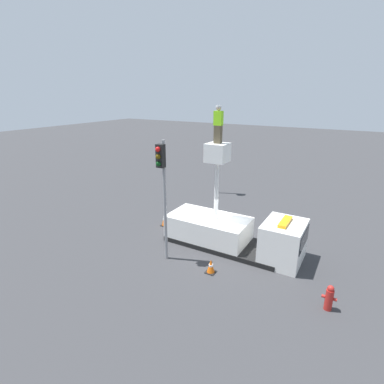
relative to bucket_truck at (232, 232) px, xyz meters
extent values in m
plane|color=#38383A|center=(-0.44, 0.00, -0.88)|extent=(120.00, 120.00, 0.00)
cube|color=black|center=(-0.44, 0.00, -0.76)|extent=(6.02, 2.32, 0.24)
cube|color=white|center=(-1.34, 0.00, -0.17)|extent=(4.22, 2.26, 1.42)
cube|color=white|center=(2.57, 0.00, 0.09)|extent=(1.80, 2.26, 1.94)
cube|color=black|center=(3.48, 0.00, 0.48)|extent=(0.03, 1.92, 0.78)
cube|color=orange|center=(2.57, 0.00, 1.13)|extent=(0.36, 1.36, 0.14)
cylinder|color=silver|center=(-0.93, 0.00, 2.09)|extent=(0.22, 0.22, 3.09)
cube|color=white|center=(-0.93, 0.00, 3.98)|extent=(1.01, 1.01, 0.90)
cube|color=brown|center=(-0.93, 0.00, 4.85)|extent=(0.34, 0.26, 0.84)
cube|color=#8CEA1E|center=(-0.93, 0.00, 5.60)|extent=(0.40, 0.26, 0.66)
sphere|color=beige|center=(-0.93, 0.00, 6.05)|extent=(0.23, 0.23, 0.23)
cylinder|color=white|center=(-0.93, 0.00, 6.13)|extent=(0.26, 0.26, 0.09)
cylinder|color=gray|center=(-2.28, -2.57, 1.97)|extent=(0.14, 0.14, 5.70)
cube|color=black|center=(-2.28, -2.78, 4.17)|extent=(0.34, 0.28, 1.00)
sphere|color=red|center=(-2.28, -2.96, 4.48)|extent=(0.22, 0.22, 0.22)
sphere|color=#503C07|center=(-2.28, -2.96, 4.17)|extent=(0.22, 0.22, 0.22)
sphere|color=#083710|center=(-2.28, -2.96, 3.86)|extent=(0.22, 0.22, 0.22)
cylinder|color=gray|center=(-4.52, 7.68, 2.03)|extent=(0.14, 0.14, 5.80)
cube|color=black|center=(-4.52, 7.47, 4.28)|extent=(0.34, 0.28, 1.00)
sphere|color=#490707|center=(-4.52, 7.29, 4.59)|extent=(0.22, 0.22, 0.22)
sphere|color=gold|center=(-4.52, 7.29, 4.28)|extent=(0.22, 0.22, 0.22)
sphere|color=#083710|center=(-4.52, 7.29, 3.97)|extent=(0.22, 0.22, 0.22)
cylinder|color=#B2231E|center=(4.93, -2.53, -0.46)|extent=(0.28, 0.28, 0.82)
sphere|color=#B2231E|center=(4.93, -2.53, 0.02)|extent=(0.24, 0.24, 0.24)
cylinder|color=#B2231E|center=(4.73, -2.53, -0.38)|extent=(0.12, 0.11, 0.11)
cylinder|color=#B2231E|center=(5.13, -2.53, -0.38)|extent=(0.12, 0.11, 0.11)
cube|color=black|center=(-4.52, 0.44, -0.86)|extent=(0.42, 0.42, 0.03)
cone|color=orange|center=(-4.52, 0.44, -0.50)|extent=(0.35, 0.35, 0.76)
cylinder|color=white|center=(-4.52, 0.44, -0.46)|extent=(0.18, 0.18, 0.11)
cube|color=black|center=(0.12, -2.58, -0.86)|extent=(0.43, 0.43, 0.03)
cone|color=orange|center=(0.12, -2.58, -0.55)|extent=(0.36, 0.36, 0.65)
cylinder|color=white|center=(0.12, -2.58, -0.52)|extent=(0.19, 0.19, 0.09)
camera|label=1|loc=(5.22, -12.94, 6.72)|focal=28.00mm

